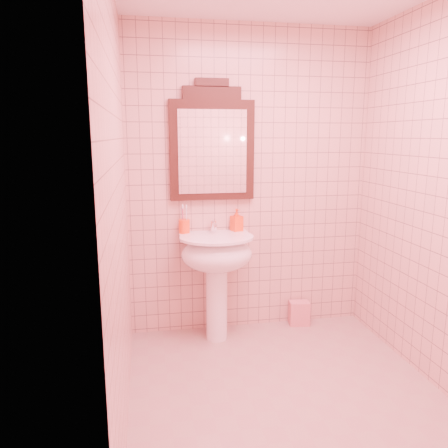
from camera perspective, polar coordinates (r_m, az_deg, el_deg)
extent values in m
plane|color=tan|center=(3.03, 8.33, -21.29)|extent=(2.20, 2.20, 0.00)
cube|color=#CD9F8F|center=(3.63, 3.35, 5.37)|extent=(2.00, 0.02, 2.50)
cylinder|color=white|center=(3.57, -0.97, -9.63)|extent=(0.17, 0.17, 0.70)
ellipsoid|color=white|center=(3.43, -0.93, -3.98)|extent=(0.56, 0.46, 0.28)
cube|color=white|center=(3.56, -1.38, -1.50)|extent=(0.56, 0.15, 0.05)
cylinder|color=white|center=(3.40, -0.94, -1.79)|extent=(0.58, 0.58, 0.02)
cylinder|color=white|center=(3.55, -1.38, -0.32)|extent=(0.04, 0.04, 0.09)
cylinder|color=white|center=(3.49, -1.24, 0.06)|extent=(0.02, 0.10, 0.02)
cylinder|color=white|center=(3.44, -1.11, -0.43)|extent=(0.02, 0.02, 0.04)
cube|color=white|center=(3.55, -1.41, 0.58)|extent=(0.02, 0.07, 0.01)
cube|color=black|center=(3.52, -1.56, 9.57)|extent=(0.68, 0.05, 0.79)
cube|color=black|center=(3.54, -1.60, 16.75)|extent=(0.46, 0.05, 0.10)
cube|color=black|center=(3.55, -1.61, 17.98)|extent=(0.26, 0.05, 0.07)
cube|color=white|center=(3.50, -1.48, 9.39)|extent=(0.55, 0.01, 0.66)
cylinder|color=#F64214|center=(3.53, -5.21, -0.30)|extent=(0.09, 0.09, 0.11)
cylinder|color=silver|center=(3.52, -4.90, 0.47)|extent=(0.01, 0.01, 0.21)
cylinder|color=#338CD8|center=(3.53, -5.41, 0.50)|extent=(0.01, 0.01, 0.21)
cylinder|color=#E5334C|center=(3.50, -5.36, 0.40)|extent=(0.01, 0.01, 0.21)
imported|color=#EE4014|center=(3.58, 1.66, 0.53)|extent=(0.11, 0.11, 0.18)
cube|color=pink|center=(3.97, 9.80, -11.39)|extent=(0.18, 0.14, 0.21)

